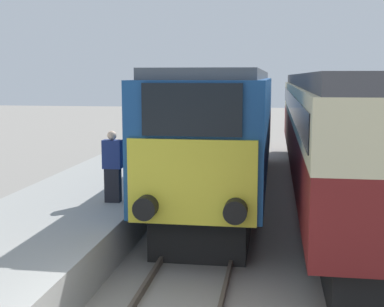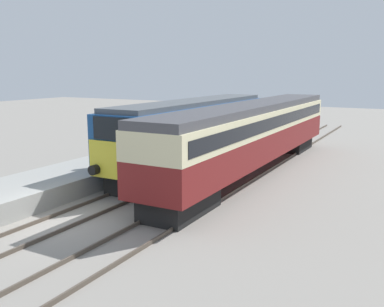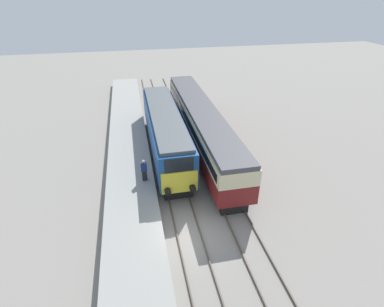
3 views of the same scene
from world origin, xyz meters
TOP-DOWN VIEW (x-y plane):
  - ground_plane at (0.00, 0.00)m, footprint 120.00×120.00m
  - platform_left at (-3.30, 8.00)m, footprint 3.50×50.00m
  - rails_near_track at (0.00, 5.00)m, footprint 1.51×60.00m
  - rails_far_track at (3.40, 5.00)m, footprint 1.50×60.00m
  - locomotive at (0.00, 10.76)m, footprint 2.70×15.29m
  - passenger_carriage at (3.40, 11.42)m, footprint 2.75×20.65m
  - person_on_platform at (-2.23, 5.51)m, footprint 0.44×0.26m

SIDE VIEW (x-z plane):
  - ground_plane at x=0.00m, z-range 0.00..0.00m
  - rails_near_track at x=0.00m, z-range 0.00..0.14m
  - rails_far_track at x=3.40m, z-range 0.00..0.14m
  - platform_left at x=-3.30m, z-range 0.00..0.85m
  - person_on_platform at x=-2.23m, z-range 0.85..2.55m
  - locomotive at x=0.00m, z-range 0.24..4.22m
  - passenger_carriage at x=3.40m, z-range 0.43..4.32m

